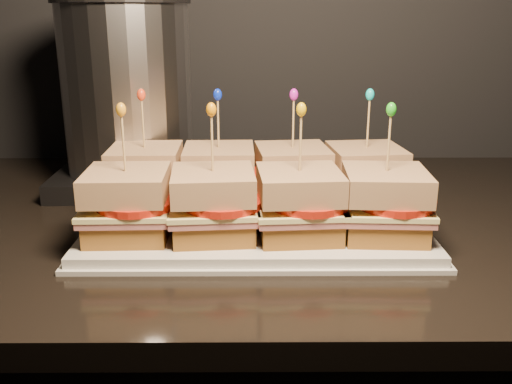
{
  "coord_description": "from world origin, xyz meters",
  "views": [
    {
      "loc": [
        0.08,
        0.86,
        1.21
      ],
      "look_at": [
        0.08,
        1.59,
        0.98
      ],
      "focal_mm": 40.0,
      "sensor_mm": 36.0,
      "label": 1
    }
  ],
  "objects": [
    {
      "name": "sandwich_6_frill",
      "position": [
        0.14,
        1.53,
        1.1
      ],
      "size": [
        0.01,
        0.01,
        0.02
      ],
      "primitive_type": "ellipsoid",
      "color": "#F0B905",
      "rests_on": "sandwich_6_pick"
    },
    {
      "name": "sandwich_1_ham",
      "position": [
        0.03,
        1.66,
        0.98
      ],
      "size": [
        0.11,
        0.11,
        0.01
      ],
      "primitive_type": "cube",
      "rotation": [
        0.0,
        0.0,
        0.03
      ],
      "color": "#B05B5A",
      "rests_on": "sandwich_1_bread_bot"
    },
    {
      "name": "sandwich_2_bread_top",
      "position": [
        0.14,
        1.66,
        1.01
      ],
      "size": [
        0.11,
        0.11,
        0.03
      ],
      "primitive_type": "cube",
      "rotation": [
        0.0,
        0.0,
        0.11
      ],
      "color": "#6E320F",
      "rests_on": "sandwich_2_tomato"
    },
    {
      "name": "sandwich_4_bread_bot",
      "position": [
        -0.08,
        1.53,
        0.96
      ],
      "size": [
        0.1,
        0.1,
        0.03
      ],
      "primitive_type": "cube",
      "rotation": [
        0.0,
        0.0,
        0.03
      ],
      "color": "brown",
      "rests_on": "platter"
    },
    {
      "name": "appliance_base",
      "position": [
        -0.13,
        1.8,
        0.94
      ],
      "size": [
        0.25,
        0.21,
        0.03
      ],
      "primitive_type": "cube",
      "rotation": [
        0.0,
        0.0,
        0.02
      ],
      "color": "#262628",
      "rests_on": "granite_slab"
    },
    {
      "name": "sandwich_7_cheese",
      "position": [
        0.24,
        1.53,
        0.98
      ],
      "size": [
        0.11,
        0.11,
        0.01
      ],
      "primitive_type": "cube",
      "rotation": [
        0.0,
        0.0,
        -0.05
      ],
      "color": "#F7EB96",
      "rests_on": "sandwich_7_ham"
    },
    {
      "name": "sandwich_0_frill",
      "position": [
        -0.08,
        1.66,
        1.1
      ],
      "size": [
        0.01,
        0.01,
        0.02
      ],
      "primitive_type": "ellipsoid",
      "color": "#F03E19",
      "rests_on": "sandwich_0_pick"
    },
    {
      "name": "sandwich_5_bread_bot",
      "position": [
        0.03,
        1.53,
        0.96
      ],
      "size": [
        0.1,
        0.1,
        0.03
      ],
      "primitive_type": "cube",
      "rotation": [
        0.0,
        0.0,
        0.08
      ],
      "color": "brown",
      "rests_on": "platter"
    },
    {
      "name": "sandwich_7_frill",
      "position": [
        0.24,
        1.53,
        1.1
      ],
      "size": [
        0.01,
        0.01,
        0.02
      ],
      "primitive_type": "ellipsoid",
      "color": "green",
      "rests_on": "sandwich_7_pick"
    },
    {
      "name": "sandwich_7_pick",
      "position": [
        0.24,
        1.53,
        1.06
      ],
      "size": [
        0.0,
        0.0,
        0.09
      ],
      "primitive_type": "cylinder",
      "color": "tan",
      "rests_on": "sandwich_7_bread_top"
    },
    {
      "name": "sandwich_0_pick",
      "position": [
        -0.08,
        1.66,
        1.06
      ],
      "size": [
        0.0,
        0.0,
        0.09
      ],
      "primitive_type": "cylinder",
      "color": "tan",
      "rests_on": "sandwich_0_bread_top"
    },
    {
      "name": "sandwich_4_ham",
      "position": [
        -0.08,
        1.53,
        0.98
      ],
      "size": [
        0.11,
        0.11,
        0.01
      ],
      "primitive_type": "cube",
      "rotation": [
        0.0,
        0.0,
        0.03
      ],
      "color": "#B05B5A",
      "rests_on": "sandwich_4_bread_bot"
    },
    {
      "name": "granite_slab",
      "position": [
        0.26,
        1.66,
        0.91
      ],
      "size": [
        2.51,
        0.7,
        0.03
      ],
      "primitive_type": "cube",
      "color": "black",
      "rests_on": "cabinet"
    },
    {
      "name": "sandwich_4_tomato",
      "position": [
        -0.06,
        1.52,
        0.99
      ],
      "size": [
        0.1,
        0.1,
        0.01
      ],
      "primitive_type": "cylinder",
      "color": "red",
      "rests_on": "sandwich_4_cheese"
    },
    {
      "name": "sandwich_5_tomato",
      "position": [
        0.04,
        1.52,
        0.99
      ],
      "size": [
        0.1,
        0.1,
        0.01
      ],
      "primitive_type": "cylinder",
      "color": "red",
      "rests_on": "sandwich_5_cheese"
    },
    {
      "name": "sandwich_1_bread_top",
      "position": [
        0.03,
        1.66,
        1.01
      ],
      "size": [
        0.1,
        0.1,
        0.03
      ],
      "primitive_type": "cube",
      "rotation": [
        0.0,
        0.0,
        0.03
      ],
      "color": "#6E320F",
      "rests_on": "sandwich_1_tomato"
    },
    {
      "name": "sandwich_4_frill",
      "position": [
        -0.08,
        1.53,
        1.1
      ],
      "size": [
        0.01,
        0.01,
        0.02
      ],
      "primitive_type": "ellipsoid",
      "color": "orange",
      "rests_on": "sandwich_4_pick"
    },
    {
      "name": "sandwich_0_bread_top",
      "position": [
        -0.08,
        1.66,
        1.01
      ],
      "size": [
        0.1,
        0.1,
        0.03
      ],
      "primitive_type": "cube",
      "rotation": [
        0.0,
        0.0,
        0.02
      ],
      "color": "#6E320F",
      "rests_on": "sandwich_0_tomato"
    },
    {
      "name": "sandwich_4_bread_top",
      "position": [
        -0.08,
        1.53,
        1.01
      ],
      "size": [
        0.1,
        0.1,
        0.03
      ],
      "primitive_type": "cube",
      "rotation": [
        0.0,
        0.0,
        0.03
      ],
      "color": "#6E320F",
      "rests_on": "sandwich_4_tomato"
    },
    {
      "name": "sandwich_2_frill",
      "position": [
        0.14,
        1.66,
        1.1
      ],
      "size": [
        0.01,
        0.01,
        0.02
      ],
      "primitive_type": "ellipsoid",
      "color": "#C91BC3",
      "rests_on": "sandwich_2_pick"
    },
    {
      "name": "platter",
      "position": [
        0.08,
        1.59,
        0.94
      ],
      "size": [
        0.44,
        0.27,
        0.02
      ],
      "primitive_type": "cube",
      "color": "silver",
      "rests_on": "granite_slab"
    },
    {
      "name": "sandwich_0_cheese",
      "position": [
        -0.08,
        1.66,
        0.98
      ],
      "size": [
        0.11,
        0.11,
        0.01
      ],
      "primitive_type": "cube",
      "rotation": [
        0.0,
        0.0,
        0.02
      ],
      "color": "#F7EB96",
      "rests_on": "sandwich_0_ham"
    },
    {
      "name": "sandwich_2_cheese",
      "position": [
        0.14,
        1.66,
        0.98
      ],
      "size": [
        0.12,
        0.12,
        0.01
      ],
      "primitive_type": "cube",
      "rotation": [
        0.0,
        0.0,
        0.11
      ],
      "color": "#F7EB96",
      "rests_on": "sandwich_2_ham"
    },
    {
      "name": "sandwich_6_bread_top",
      "position": [
        0.14,
        1.53,
        1.01
      ],
      "size": [
        0.11,
        0.11,
        0.03
      ],
      "primitive_type": "cube",
      "rotation": [
        0.0,
        0.0,
        0.07
      ],
      "color": "#6E320F",
      "rests_on": "sandwich_6_tomato"
    },
    {
      "name": "sandwich_2_tomato",
      "position": [
        0.15,
        1.65,
        0.99
      ],
      "size": [
        0.1,
        0.1,
        0.01
      ],
      "primitive_type": "cylinder",
      "color": "red",
      "rests_on": "sandwich_2_cheese"
    },
    {
      "name": "sandwich_3_pick",
      "position": [
        0.24,
        1.66,
        1.06
      ],
      "size": [
        0.0,
        0.0,
        0.09
      ],
      "primitive_type": "cylinder",
      "color": "tan",
      "rests_on": "sandwich_3_bread_top"
    },
    {
      "name": "sandwich_5_pick",
      "position": [
        0.03,
        1.53,
        1.06
      ],
      "size": [
        0.0,
        0.0,
        0.09
      ],
      "primitive_type": "cylinder",
      "color": "tan",
      "rests_on": "sandwich_5_bread_top"
    },
    {
      "name": "sandwich_3_ham",
      "position": [
        0.24,
        1.66,
        0.98
      ],
      "size": [
        0.12,
        0.11,
        0.01
      ],
      "primitive_type": "cube",
      "rotation": [
        0.0,
        0.0,
        0.11
      ],
      "color": "#B05B5A",
      "rests_on": "sandwich_3_bread_bot"
    },
    {
      "name": "sandwich_2_ham",
      "position": [
        0.14,
        1.66,
        0.98
      ],
      "size": [
        0.12,
        0.11,
        0.01
      ],
      "primitive_type": "cube",
      "rotation": [
        0.0,
        0.0,
        0.11
      ],
      "color": "#B05B5A",
      "rests_on": "sandwich_2_bread_bot"
    },
    {
      "name": "sandwich_5_frill",
      "position": [
        0.03,
        1.53,
        1.1
      ],
      "size": [
        0.01,
        0.01,
        0.02
      ],
      "primitive_type": "ellipsoid",
      "color": "orange",
      "rests_on": "sandwich_5_pick"
    },
    {
      "name": "sandwich_4_pick",
      "position": [
        -0.08,
        1.53,
        1.06
      ],
      "size": [
        0.0,
        0.0,
        0.09
      ],
      "primitive_type": "cylinder",
      "color": "tan",
      "rests_on": "sandwich_4_bread_top"
    },
    {
      "name": "sandwich_1_frill",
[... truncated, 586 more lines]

